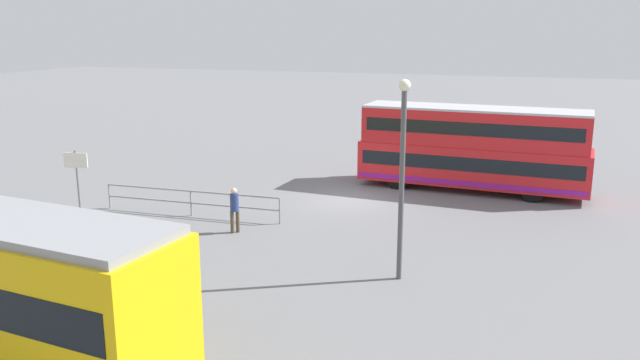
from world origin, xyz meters
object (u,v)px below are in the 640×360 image
at_px(street_lamp, 402,164).
at_px(pedestrian_near_railing, 234,207).
at_px(double_decker_bus, 472,149).
at_px(info_sign, 77,169).

bearing_deg(street_lamp, pedestrian_near_railing, -19.55).
bearing_deg(double_decker_bus, street_lamp, 86.02).
height_order(pedestrian_near_railing, info_sign, info_sign).
distance_m(double_decker_bus, info_sign, 17.74).
bearing_deg(info_sign, street_lamp, 168.34).
bearing_deg(pedestrian_near_railing, street_lamp, 160.45).
bearing_deg(pedestrian_near_railing, double_decker_bus, -128.74).
bearing_deg(double_decker_bus, info_sign, 30.54).
height_order(double_decker_bus, info_sign, double_decker_bus).
distance_m(info_sign, street_lamp, 14.86).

